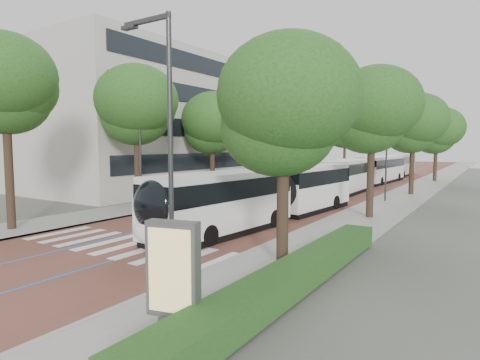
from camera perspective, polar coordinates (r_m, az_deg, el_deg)
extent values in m
plane|color=#51544C|center=(18.74, -18.87, -9.48)|extent=(160.00, 160.00, 0.00)
cube|color=brown|center=(53.33, 17.16, -0.16)|extent=(11.00, 140.00, 0.02)
cube|color=gray|center=(55.81, 9.73, 0.26)|extent=(4.00, 140.00, 0.12)
cube|color=gray|center=(51.81, 25.16, -0.50)|extent=(4.00, 140.00, 0.12)
cube|color=gray|center=(55.09, 11.55, 0.17)|extent=(0.20, 140.00, 0.14)
cube|color=gray|center=(52.10, 23.10, -0.40)|extent=(0.20, 140.00, 0.14)
cube|color=silver|center=(23.12, -24.35, -6.86)|extent=(0.55, 3.60, 0.01)
cube|color=silver|center=(22.10, -22.58, -7.33)|extent=(0.55, 3.60, 0.01)
cube|color=silver|center=(21.10, -20.63, -7.84)|extent=(0.55, 3.60, 0.01)
cube|color=silver|center=(20.13, -18.49, -8.39)|extent=(0.55, 3.60, 0.01)
cube|color=silver|center=(19.19, -16.13, -8.98)|extent=(0.55, 3.60, 0.01)
cube|color=silver|center=(18.29, -13.52, -9.62)|extent=(0.55, 3.60, 0.01)
cube|color=silver|center=(17.44, -10.64, -10.29)|extent=(0.55, 3.60, 0.01)
cube|color=silver|center=(16.63, -7.45, -11.00)|extent=(0.55, 3.60, 0.01)
cube|color=silver|center=(15.88, -3.94, -11.75)|extent=(0.55, 3.60, 0.01)
cube|color=#2361AF|center=(53.78, 15.52, -0.06)|extent=(0.12, 126.00, 0.01)
cube|color=#2361AF|center=(52.92, 18.83, -0.23)|extent=(0.12, 126.00, 0.01)
cube|color=#B4B0A7|center=(51.80, -8.01, 7.61)|extent=(18.00, 40.00, 14.00)
cube|color=black|center=(46.37, 0.55, 3.03)|extent=(0.12, 38.00, 1.60)
cube|color=black|center=(46.37, 0.55, 6.98)|extent=(0.12, 38.00, 1.60)
cube|color=black|center=(46.59, 0.55, 10.92)|extent=(0.12, 38.00, 1.60)
cube|color=black|center=(46.99, 0.56, 14.56)|extent=(0.12, 38.00, 1.60)
cube|color=#1A4819|center=(12.98, 7.57, -13.35)|extent=(1.20, 14.00, 0.80)
cylinder|color=#313234|center=(11.11, -9.83, 2.46)|extent=(0.14, 0.14, 8.00)
cube|color=#313234|center=(12.15, -13.10, 21.23)|extent=(1.70, 0.12, 0.12)
cube|color=#313234|center=(12.62, -15.45, 20.18)|extent=(0.50, 0.20, 0.10)
cylinder|color=#313234|center=(34.01, 20.12, 3.89)|extent=(0.14, 0.14, 8.00)
cube|color=#313234|center=(34.36, 19.00, 10.45)|extent=(1.70, 0.12, 0.12)
cube|color=#313234|center=(34.53, 17.85, 10.32)|extent=(0.50, 0.20, 0.10)
cylinder|color=#313234|center=(28.01, -14.00, 3.88)|extent=(0.14, 0.14, 8.00)
cylinder|color=black|center=(24.59, -29.95, -0.15)|extent=(0.44, 0.44, 5.35)
ellipsoid|color=#1E4C18|center=(24.69, -30.45, 11.17)|extent=(5.26, 5.26, 4.47)
cylinder|color=black|center=(29.79, -14.37, 0.89)|extent=(0.44, 0.44, 5.09)
ellipsoid|color=#1E4C18|center=(29.83, -14.57, 9.79)|extent=(5.82, 5.82, 4.95)
cylinder|color=black|center=(36.50, -3.94, 1.29)|extent=(0.44, 0.44, 4.48)
ellipsoid|color=#1E4C18|center=(36.47, -3.98, 7.69)|extent=(5.71, 5.71, 4.86)
cylinder|color=black|center=(44.88, 3.73, 2.33)|extent=(0.44, 0.44, 5.03)
ellipsoid|color=#1E4C18|center=(44.90, 3.77, 8.17)|extent=(5.77, 5.77, 4.91)
cylinder|color=black|center=(55.66, 9.77, 2.73)|extent=(0.44, 0.44, 4.94)
ellipsoid|color=#1E4C18|center=(55.67, 9.84, 7.35)|extent=(6.16, 6.16, 5.24)
cylinder|color=black|center=(69.70, 14.63, 3.07)|extent=(0.44, 0.44, 4.90)
ellipsoid|color=#1E4C18|center=(69.71, 14.71, 6.73)|extent=(6.42, 6.42, 5.46)
cylinder|color=black|center=(14.96, 6.07, -4.86)|extent=(0.44, 0.44, 4.09)
ellipsoid|color=#1E4C18|center=(14.78, 6.20, 9.48)|extent=(5.12, 5.12, 4.36)
cylinder|color=black|center=(26.12, 18.04, -0.29)|extent=(0.44, 0.44, 4.61)
ellipsoid|color=#1E4C18|center=(26.09, 18.29, 8.91)|extent=(5.39, 5.39, 4.58)
cylinder|color=black|center=(39.79, 23.22, 1.20)|extent=(0.44, 0.44, 4.49)
ellipsoid|color=#1E4C18|center=(39.75, 23.43, 7.08)|extent=(5.51, 5.51, 4.68)
cylinder|color=black|center=(55.61, 26.01, 2.00)|extent=(0.44, 0.44, 4.36)
ellipsoid|color=#1E4C18|center=(55.58, 26.17, 6.08)|extent=(5.98, 5.98, 5.08)
cylinder|color=black|center=(24.70, 5.24, -1.58)|extent=(2.37, 1.10, 2.30)
cube|color=white|center=(20.68, -2.49, -4.29)|extent=(3.30, 9.54, 1.82)
cube|color=black|center=(20.52, -2.50, -1.15)|extent=(3.33, 9.36, 0.97)
cube|color=white|center=(20.46, -2.51, 0.64)|extent=(3.24, 9.35, 0.31)
cube|color=black|center=(20.88, -2.48, -7.23)|extent=(3.22, 9.16, 0.35)
cube|color=white|center=(28.47, 9.92, -1.80)|extent=(3.16, 7.93, 1.82)
cube|color=black|center=(28.36, 9.96, 0.48)|extent=(3.19, 7.78, 0.97)
cube|color=white|center=(28.32, 9.98, 1.78)|extent=(3.10, 7.77, 0.31)
cube|color=black|center=(28.62, 9.89, -3.96)|extent=(3.09, 7.62, 0.35)
ellipsoid|color=black|center=(17.40, -12.22, -3.69)|extent=(2.44, 1.30, 2.28)
ellipsoid|color=white|center=(17.58, -12.28, -7.38)|extent=(2.43, 1.20, 1.14)
cylinder|color=black|center=(19.97, -9.25, -6.91)|extent=(0.39, 1.02, 1.00)
cylinder|color=black|center=(18.41, -4.41, -7.88)|extent=(0.39, 1.02, 1.00)
cylinder|color=black|center=(30.56, 9.50, -2.78)|extent=(0.39, 1.02, 1.00)
cylinder|color=black|center=(29.56, 13.36, -3.10)|extent=(0.39, 1.02, 1.00)
cylinder|color=black|center=(23.87, 0.25, -4.89)|extent=(0.39, 1.02, 1.00)
cylinder|color=black|center=(22.58, 4.82, -5.47)|extent=(0.39, 1.02, 1.00)
cube|color=white|center=(38.77, 14.60, -0.10)|extent=(2.57, 12.01, 1.82)
cube|color=black|center=(38.69, 14.64, 1.58)|extent=(2.61, 11.78, 0.97)
cube|color=white|center=(38.66, 14.66, 2.53)|extent=(2.52, 11.77, 0.31)
cube|color=black|center=(38.88, 14.57, -1.69)|extent=(2.52, 11.53, 0.35)
ellipsoid|color=black|center=(33.21, 11.51, 0.42)|extent=(2.36, 1.11, 2.28)
ellipsoid|color=white|center=(33.27, 11.45, -1.54)|extent=(2.36, 1.01, 1.14)
cylinder|color=black|center=(35.85, 11.08, -1.66)|extent=(0.31, 1.00, 1.00)
cylinder|color=black|center=(35.10, 14.52, -1.87)|extent=(0.31, 1.00, 1.00)
cylinder|color=black|center=(42.79, 14.71, -0.66)|extent=(0.31, 1.00, 1.00)
cylinder|color=black|center=(42.16, 17.63, -0.81)|extent=(0.31, 1.00, 1.00)
cube|color=white|center=(51.99, 19.38, 1.04)|extent=(3.13, 12.12, 1.82)
cube|color=black|center=(51.93, 19.41, 2.29)|extent=(3.16, 11.88, 0.97)
cube|color=white|center=(51.90, 19.43, 3.00)|extent=(3.07, 11.87, 0.31)
cube|color=black|center=(52.07, 19.34, -0.16)|extent=(3.06, 11.63, 0.35)
ellipsoid|color=black|center=(46.37, 17.34, 1.57)|extent=(2.41, 1.22, 2.28)
ellipsoid|color=white|center=(46.40, 17.28, 0.16)|extent=(2.40, 1.12, 1.14)
cylinder|color=black|center=(48.97, 16.88, -0.02)|extent=(0.35, 1.01, 1.00)
cylinder|color=black|center=(48.28, 19.42, -0.15)|extent=(0.35, 1.01, 1.00)
cylinder|color=black|center=(55.99, 19.36, 0.52)|extent=(0.35, 1.01, 1.00)
cylinder|color=black|center=(55.40, 21.60, 0.41)|extent=(0.35, 1.01, 1.00)
cube|color=white|center=(64.48, 21.76, 1.68)|extent=(2.76, 12.05, 1.82)
cube|color=black|center=(64.43, 21.79, 2.69)|extent=(2.80, 11.81, 0.97)
cube|color=white|center=(64.41, 21.81, 3.26)|extent=(2.71, 11.81, 0.31)
cube|color=black|center=(64.54, 21.73, 0.72)|extent=(2.70, 11.57, 0.35)
ellipsoid|color=black|center=(58.69, 20.80, 2.14)|extent=(2.37, 1.15, 2.28)
ellipsoid|color=white|center=(58.71, 20.76, 1.03)|extent=(2.37, 1.05, 1.14)
cylinder|color=black|center=(61.20, 20.12, 0.86)|extent=(0.32, 1.01, 1.00)
cylinder|color=black|center=(60.79, 22.20, 0.76)|extent=(0.32, 1.01, 1.00)
cylinder|color=black|center=(68.45, 21.36, 1.22)|extent=(0.32, 1.01, 1.00)
cylinder|color=black|center=(68.09, 23.23, 1.14)|extent=(0.32, 1.01, 1.00)
cube|color=#59595B|center=(10.35, -9.36, -19.47)|extent=(0.70, 0.63, 0.40)
cube|color=#59595B|center=(9.87, -9.47, -12.32)|extent=(1.35, 0.66, 2.30)
cube|color=tan|center=(9.71, -10.02, -12.62)|extent=(1.07, 0.29, 2.00)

